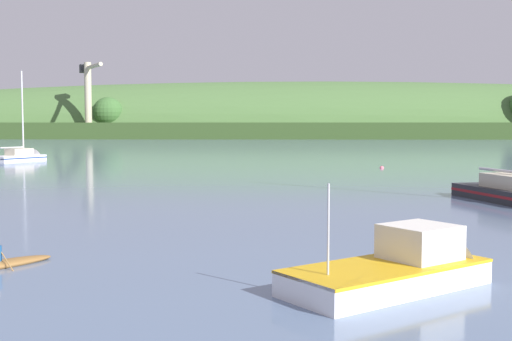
{
  "coord_description": "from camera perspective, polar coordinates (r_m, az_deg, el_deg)",
  "views": [
    {
      "loc": [
        6.87,
        -0.3,
        4.45
      ],
      "look_at": [
        5.88,
        36.15,
        1.86
      ],
      "focal_mm": 45.54,
      "sensor_mm": 36.0,
      "label": 1
    }
  ],
  "objects": [
    {
      "name": "fishing_boat_moored",
      "position": [
        18.57,
        12.9,
        -8.91
      ],
      "size": [
        6.48,
        5.65,
        3.91
      ],
      "rotation": [
        0.0,
        0.0,
        0.64
      ],
      "color": "white",
      "rests_on": "ground"
    },
    {
      "name": "mooring_buoy_foreground",
      "position": [
        67.42,
        10.99,
        0.2
      ],
      "size": [
        0.44,
        0.44,
        0.52
      ],
      "color": "#E06675",
      "rests_on": "ground"
    },
    {
      "name": "dockside_crane",
      "position": [
        210.0,
        -14.49,
        6.07
      ],
      "size": [
        11.82,
        18.33,
        23.79
      ],
      "rotation": [
        0.0,
        0.0,
        5.24
      ],
      "color": "#4C4C51",
      "rests_on": "ground"
    },
    {
      "name": "sailboat_midwater_white",
      "position": [
        85.24,
        -19.69,
        0.99
      ],
      "size": [
        5.81,
        7.67,
        12.28
      ],
      "rotation": [
        0.0,
        0.0,
        1.08
      ],
      "color": "white",
      "rests_on": "ground"
    },
    {
      "name": "far_shoreline_hill",
      "position": [
        228.9,
        4.52,
        3.02
      ],
      "size": [
        552.37,
        67.37,
        39.05
      ],
      "rotation": [
        0.0,
        0.0,
        -0.0
      ],
      "color": "#314A21",
      "rests_on": "ground"
    }
  ]
}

